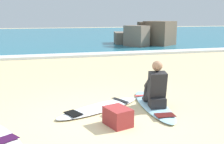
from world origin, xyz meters
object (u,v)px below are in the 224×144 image
surfer_seated (156,88)px  surfboard_spare_near (100,107)px  surfboard_main (153,105)px  beach_bag (118,117)px

surfer_seated → surfboard_spare_near: 1.22m
surfer_seated → surfboard_spare_near: surfer_seated is taller
surfboard_main → beach_bag: size_ratio=4.66×
surfboard_spare_near → beach_bag: (0.11, -0.92, 0.12)m
surfboard_main → surfer_seated: (-0.01, -0.12, 0.40)m
surfer_seated → surfboard_spare_near: bearing=166.4°
surfboard_spare_near → beach_bag: size_ratio=4.36×
beach_bag → surfboard_main: bearing=37.1°
surfboard_main → surfer_seated: bearing=-93.8°
surfer_seated → beach_bag: bearing=-147.3°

